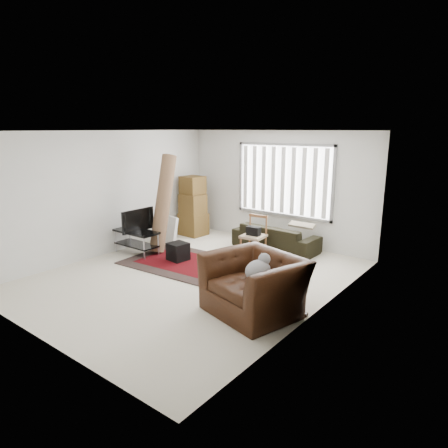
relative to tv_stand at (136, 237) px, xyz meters
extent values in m
plane|color=beige|center=(1.95, -0.25, -0.39)|extent=(6.00, 6.00, 0.00)
cube|color=white|center=(1.95, -0.25, 2.31)|extent=(5.00, 6.00, 0.02)
cube|color=silver|center=(1.95, 2.75, 0.96)|extent=(5.00, 0.02, 2.70)
cube|color=silver|center=(1.95, -3.25, 0.96)|extent=(5.00, 0.02, 2.70)
cube|color=silver|center=(-0.55, -0.25, 0.96)|extent=(0.02, 6.00, 2.70)
cube|color=silver|center=(4.45, -0.25, 0.96)|extent=(0.02, 6.00, 2.70)
cube|color=white|center=(2.15, 2.73, 1.16)|extent=(2.40, 0.01, 1.60)
cube|color=gray|center=(2.15, 2.71, 1.16)|extent=(2.52, 0.06, 1.72)
cube|color=white|center=(2.15, 2.67, 1.16)|extent=(2.40, 0.02, 1.55)
cube|color=black|center=(1.39, 0.20, -0.38)|extent=(2.70, 1.89, 0.02)
cube|color=#4E070B|center=(1.39, 0.20, -0.36)|extent=(2.12, 1.32, 0.00)
cube|color=black|center=(0.00, 0.00, 0.13)|extent=(1.07, 0.48, 0.04)
cube|color=black|center=(0.00, 0.00, -0.17)|extent=(1.03, 0.45, 0.03)
cylinder|color=#B2B2B7|center=(-0.48, -0.20, -0.12)|extent=(0.03, 0.03, 0.53)
cylinder|color=#B2B2B7|center=(0.48, -0.20, -0.12)|extent=(0.03, 0.03, 0.53)
cylinder|color=#B2B2B7|center=(-0.48, 0.20, -0.12)|extent=(0.03, 0.03, 0.53)
cylinder|color=#B2B2B7|center=(0.48, 0.20, -0.12)|extent=(0.03, 0.03, 0.53)
imported|color=black|center=(0.00, 0.00, 0.40)|extent=(0.11, 0.87, 0.50)
cube|color=black|center=(1.08, 0.21, -0.18)|extent=(0.42, 0.42, 0.37)
cube|color=brown|center=(-0.11, 2.00, -0.10)|extent=(0.66, 0.60, 0.57)
cube|color=brown|center=(-0.09, 1.97, 0.44)|extent=(0.60, 0.54, 0.51)
cube|color=brown|center=(-0.13, 2.02, 0.93)|extent=(0.54, 0.54, 0.46)
cube|color=silver|center=(-0.05, 1.08, -0.05)|extent=(0.55, 0.29, 0.66)
cylinder|color=brown|center=(0.27, 0.59, 0.71)|extent=(0.53, 1.02, 2.19)
imported|color=black|center=(2.28, 2.20, 0.00)|extent=(2.01, 0.92, 0.76)
cube|color=#988064|center=(2.14, 1.47, 0.06)|extent=(0.52, 0.52, 0.05)
cylinder|color=brown|center=(1.96, 1.25, -0.16)|extent=(0.04, 0.04, 0.45)
cylinder|color=brown|center=(2.36, 1.29, -0.16)|extent=(0.04, 0.04, 0.45)
cylinder|color=brown|center=(1.92, 1.65, -0.16)|extent=(0.04, 0.04, 0.45)
cylinder|color=brown|center=(2.33, 1.69, -0.16)|extent=(0.04, 0.04, 0.45)
cube|color=brown|center=(2.12, 1.68, 0.48)|extent=(0.46, 0.08, 0.06)
cube|color=brown|center=(1.92, 1.66, 0.28)|extent=(0.05, 0.05, 0.45)
cube|color=brown|center=(2.32, 1.70, 0.28)|extent=(0.05, 0.05, 0.45)
cube|color=black|center=(2.14, 1.47, 0.18)|extent=(0.31, 0.20, 0.19)
imported|color=#33180A|center=(3.69, -0.82, 0.12)|extent=(1.63, 1.51, 1.01)
ellipsoid|color=#59595B|center=(3.69, -0.82, 0.27)|extent=(0.36, 0.42, 0.25)
sphere|color=#59595B|center=(3.74, -0.64, 0.43)|extent=(0.19, 0.19, 0.19)
camera|label=1|loc=(6.79, -5.56, 2.36)|focal=32.00mm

